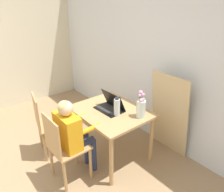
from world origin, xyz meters
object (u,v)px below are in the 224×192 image
chair_spare (48,124)px  laptop (111,105)px  person_seated (72,131)px  chair_occupied (64,148)px  flower_vase (141,107)px  water_bottle (117,107)px

chair_spare → laptop: 0.90m
person_seated → laptop: (-0.04, 0.60, 0.11)m
chair_occupied → laptop: size_ratio=2.38×
chair_spare → flower_vase: bearing=-126.7°
chair_spare → water_bottle: size_ratio=3.65×
laptop → person_seated: bearing=-88.5°
water_bottle → person_seated: bearing=-104.3°
chair_occupied → person_seated: person_seated is taller
person_seated → water_bottle: (0.14, 0.55, 0.17)m
chair_spare → person_seated: person_seated is taller
person_seated → flower_vase: same height
flower_vase → chair_occupied: bearing=-111.4°
chair_spare → water_bottle: (0.74, 0.59, 0.36)m
person_seated → flower_vase: bearing=-114.2°
chair_occupied → flower_vase: flower_vase is taller
laptop → flower_vase: flower_vase is taller
chair_occupied → flower_vase: bearing=-111.3°
chair_spare → water_bottle: water_bottle is taller
flower_vase → laptop: bearing=-157.5°
chair_occupied → laptop: laptop is taller
chair_occupied → chair_spare: bearing=-7.3°
chair_occupied → water_bottle: bearing=-101.8°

